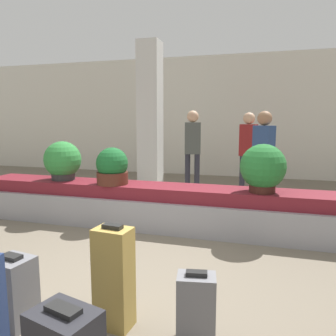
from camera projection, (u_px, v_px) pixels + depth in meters
ground_plane at (114, 287)px, 2.96m from camera, size 18.00×18.00×0.00m
back_wall at (216, 117)px, 8.78m from camera, size 18.00×0.06×3.20m
carousel at (168, 208)px, 4.60m from camera, size 6.03×0.72×0.60m
pillar at (150, 116)px, 7.26m from camera, size 0.47×0.47×3.20m
suitcase_0 at (196, 309)px, 2.19m from camera, size 0.28×0.22×0.51m
suitcase_5 at (14, 291)px, 2.40m from camera, size 0.30×0.28×0.54m
suitcase_6 at (114, 278)px, 2.36m from camera, size 0.28×0.21×0.77m
potted_plant_0 at (63, 161)px, 4.99m from camera, size 0.56×0.56×0.59m
potted_plant_1 at (112, 167)px, 4.65m from camera, size 0.45×0.45×0.52m
potted_plant_2 at (263, 168)px, 4.09m from camera, size 0.57×0.57×0.61m
traveler_0 at (193, 144)px, 6.71m from camera, size 0.35×0.25×1.70m
traveler_1 at (263, 153)px, 5.25m from camera, size 0.36×0.34×1.65m
traveler_2 at (248, 146)px, 6.51m from camera, size 0.36×0.27×1.66m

